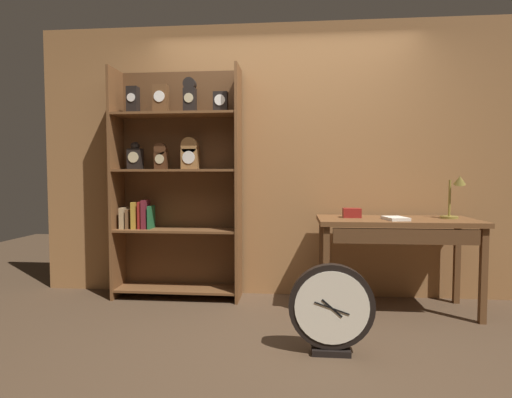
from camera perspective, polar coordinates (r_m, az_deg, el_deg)
name	(u,v)px	position (r m, az deg, el deg)	size (l,w,h in m)	color
ground_plane	(278,351)	(2.88, 3.14, -20.43)	(10.00, 10.00, 0.00)	#4C3826
back_wood_panel	(284,161)	(3.97, 3.93, 5.34)	(4.80, 0.05, 2.60)	#9E6B3D
bookshelf	(175,181)	(3.95, -11.21, 2.52)	(1.19, 0.33, 2.15)	brown
workbench	(397,230)	(3.66, 19.00, -4.13)	(1.31, 0.62, 0.79)	brown
desk_lamp	(455,195)	(3.83, 25.95, 0.48)	(0.19, 0.19, 0.38)	olive
toolbox_small	(352,213)	(3.66, 13.20, -1.89)	(0.15, 0.10, 0.08)	maroon
open_repair_manual	(395,218)	(3.56, 18.83, -2.57)	(0.16, 0.22, 0.03)	silver
round_clock_large	(331,309)	(2.77, 10.46, -14.80)	(0.55, 0.11, 0.59)	black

